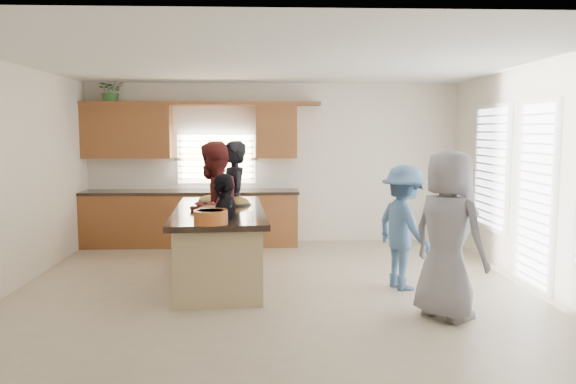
{
  "coord_description": "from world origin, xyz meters",
  "views": [
    {
      "loc": [
        -0.16,
        -6.91,
        1.97
      ],
      "look_at": [
        0.16,
        0.58,
        1.15
      ],
      "focal_mm": 35.0,
      "sensor_mm": 36.0,
      "label": 1
    }
  ],
  "objects_px": {
    "salad_bowl": "(211,216)",
    "woman_left_front": "(225,234)",
    "island": "(220,246)",
    "woman_left_mid": "(213,210)",
    "woman_right_front": "(448,235)",
    "woman_right_back": "(404,227)",
    "woman_left_back": "(233,206)"
  },
  "relations": [
    {
      "from": "salad_bowl",
      "to": "woman_left_front",
      "type": "distance_m",
      "value": 0.6
    },
    {
      "from": "island",
      "to": "salad_bowl",
      "type": "height_order",
      "value": "salad_bowl"
    },
    {
      "from": "woman_left_mid",
      "to": "woman_right_front",
      "type": "height_order",
      "value": "woman_left_mid"
    },
    {
      "from": "woman_left_mid",
      "to": "woman_left_front",
      "type": "height_order",
      "value": "woman_left_mid"
    },
    {
      "from": "salad_bowl",
      "to": "island",
      "type": "bearing_deg",
      "value": 90.13
    },
    {
      "from": "salad_bowl",
      "to": "woman_left_front",
      "type": "height_order",
      "value": "woman_left_front"
    },
    {
      "from": "island",
      "to": "woman_left_front",
      "type": "distance_m",
      "value": 0.75
    },
    {
      "from": "woman_left_front",
      "to": "woman_right_front",
      "type": "bearing_deg",
      "value": 68.08
    },
    {
      "from": "salad_bowl",
      "to": "woman_left_front",
      "type": "xyz_separation_m",
      "value": [
        0.12,
        0.5,
        -0.3
      ]
    },
    {
      "from": "woman_right_front",
      "to": "salad_bowl",
      "type": "bearing_deg",
      "value": 44.8
    },
    {
      "from": "woman_right_back",
      "to": "woman_right_front",
      "type": "xyz_separation_m",
      "value": [
        0.18,
        -1.13,
        0.11
      ]
    },
    {
      "from": "island",
      "to": "woman_left_mid",
      "type": "bearing_deg",
      "value": 121.89
    },
    {
      "from": "woman_left_back",
      "to": "woman_right_back",
      "type": "relative_size",
      "value": 1.18
    },
    {
      "from": "woman_left_mid",
      "to": "woman_right_front",
      "type": "bearing_deg",
      "value": 84.2
    },
    {
      "from": "woman_left_mid",
      "to": "woman_right_front",
      "type": "distance_m",
      "value": 3.14
    },
    {
      "from": "woman_right_back",
      "to": "woman_left_back",
      "type": "bearing_deg",
      "value": 43.65
    },
    {
      "from": "island",
      "to": "woman_left_mid",
      "type": "xyz_separation_m",
      "value": [
        -0.09,
        0.13,
        0.46
      ]
    },
    {
      "from": "salad_bowl",
      "to": "woman_left_back",
      "type": "xyz_separation_m",
      "value": [
        0.15,
        1.76,
        -0.12
      ]
    },
    {
      "from": "island",
      "to": "woman_right_back",
      "type": "relative_size",
      "value": 1.79
    },
    {
      "from": "island",
      "to": "woman_left_front",
      "type": "xyz_separation_m",
      "value": [
        0.12,
        -0.69,
        0.28
      ]
    },
    {
      "from": "salad_bowl",
      "to": "woman_right_front",
      "type": "height_order",
      "value": "woman_right_front"
    },
    {
      "from": "woman_left_back",
      "to": "woman_left_mid",
      "type": "xyz_separation_m",
      "value": [
        -0.24,
        -0.44,
        0.0
      ]
    },
    {
      "from": "salad_bowl",
      "to": "woman_right_front",
      "type": "distance_m",
      "value": 2.55
    },
    {
      "from": "woman_left_mid",
      "to": "salad_bowl",
      "type": "bearing_deg",
      "value": 32.39
    },
    {
      "from": "woman_left_mid",
      "to": "woman_right_back",
      "type": "bearing_deg",
      "value": 103.63
    },
    {
      "from": "woman_right_front",
      "to": "woman_left_back",
      "type": "bearing_deg",
      "value": 11.64
    },
    {
      "from": "woman_left_back",
      "to": "island",
      "type": "bearing_deg",
      "value": -29.82
    },
    {
      "from": "island",
      "to": "woman_left_back",
      "type": "distance_m",
      "value": 0.75
    },
    {
      "from": "woman_left_front",
      "to": "woman_right_back",
      "type": "height_order",
      "value": "woman_right_back"
    },
    {
      "from": "island",
      "to": "woman_left_back",
      "type": "relative_size",
      "value": 1.51
    },
    {
      "from": "woman_left_mid",
      "to": "island",
      "type": "bearing_deg",
      "value": 63.84
    },
    {
      "from": "island",
      "to": "woman_right_front",
      "type": "height_order",
      "value": "woman_right_front"
    }
  ]
}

